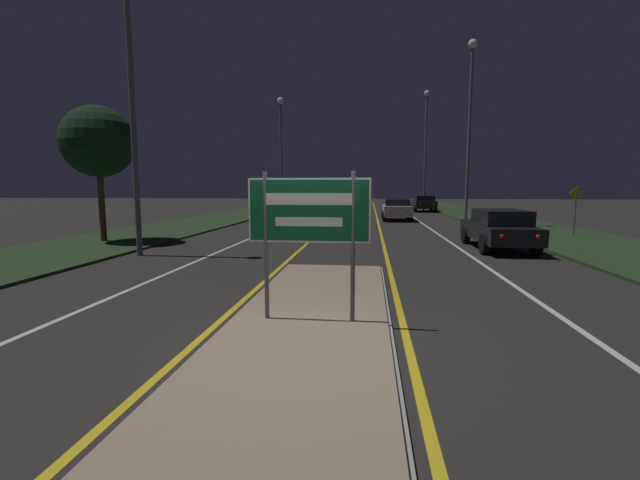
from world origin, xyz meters
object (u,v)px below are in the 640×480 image
Objects in this scene: highway_sign at (309,217)px; streetlight_left_far at (281,140)px; car_approaching_2 at (308,200)px; streetlight_left_near at (131,85)px; warning_sign at (575,206)px; streetlight_right_far at (426,137)px; car_receding_1 at (397,209)px; car_receding_0 at (499,228)px; car_approaching_1 at (325,204)px; car_approaching_0 at (294,215)px; car_receding_2 at (424,203)px; streetlight_right_near at (470,112)px.

highway_sign is 28.54m from streetlight_left_far.
streetlight_left_near is at bearing -90.95° from car_approaching_2.
car_approaching_2 is 2.00× the size of warning_sign.
car_receding_1 is (-3.46, -13.60, -6.31)m from streetlight_right_far.
car_receding_1 is 1.95× the size of warning_sign.
car_receding_0 is 1.06× the size of car_approaching_2.
streetlight_left_near is at bearing -98.66° from car_approaching_1.
car_approaching_0 reaches higher than car_receding_0.
streetlight_right_far is 5.26× the size of warning_sign.
car_approaching_1 is at bearing 95.41° from highway_sign.
streetlight_left_far is (0.33, 21.13, 0.65)m from streetlight_left_near.
warning_sign reaches higher than car_approaching_1.
highway_sign reaches higher than car_receding_2.
car_approaching_2 is at bearing 105.27° from car_approaching_1.
car_receding_1 is (-3.60, 4.27, -5.54)m from streetlight_right_near.
car_approaching_1 reaches higher than car_approaching_2.
streetlight_left_far is (-6.14, 27.54, 4.26)m from highway_sign.
streetlight_right_near is (12.49, -9.15, 0.31)m from streetlight_left_far.
streetlight_left_far is 1.97× the size of car_receding_2.
car_approaching_0 is at bearing -112.63° from streetlight_right_far.
car_approaching_2 is (-3.08, 26.66, -0.04)m from car_approaching_0.
warning_sign is at bearing 53.72° from highway_sign.
car_receding_2 is 2.17× the size of warning_sign.
streetlight_right_near is (6.36, 18.39, 4.57)m from highway_sign.
car_approaching_1 is at bearing 90.18° from car_approaching_0.
car_approaching_1 is at bearing -146.05° from streetlight_right_far.
streetlight_left_near is 18.51m from warning_sign.
highway_sign reaches higher than car_receding_0.
warning_sign is at bearing -3.96° from car_approaching_0.
car_approaching_1 reaches higher than car_receding_2.
streetlight_left_near is 32.48m from streetlight_right_far.
highway_sign is 30.30m from car_approaching_1.
warning_sign is at bearing -78.37° from car_receding_2.
car_receding_2 is 1.06× the size of car_approaching_1.
highway_sign is at bearing -109.07° from streetlight_right_near.
car_receding_0 is 34.00m from car_approaching_2.
car_receding_2 is at bearing -96.93° from streetlight_right_far.
car_approaching_0 is at bearing -83.40° from car_approaching_2.
streetlight_right_near is at bearing -89.55° from streetlight_right_far.
car_receding_2 is (12.40, 27.46, -4.56)m from streetlight_left_near.
streetlight_right_far is 23.56m from warning_sign.
highway_sign is 0.55× the size of car_receding_1.
streetlight_left_far reaches higher than car_receding_0.
highway_sign is 19.99m from streetlight_right_near.
streetlight_right_far reaches higher than car_receding_1.
warning_sign is (12.88, -0.89, 0.58)m from car_approaching_0.
streetlight_left_far is 1.93× the size of car_approaching_0.
streetlight_right_far is 12.61m from car_approaching_1.
car_receding_0 is 22.52m from car_approaching_1.
car_approaching_0 is (-9.02, -21.65, -6.27)m from streetlight_right_far.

